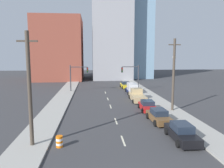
# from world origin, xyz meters

# --- Properties ---
(sidewalk_left) EXTENTS (3.20, 88.17, 0.16)m
(sidewalk_left) POSITION_xyz_m (-7.89, 44.09, 0.08)
(sidewalk_left) COLOR #9E9B93
(sidewalk_left) RESTS_ON ground
(sidewalk_right) EXTENTS (3.20, 88.17, 0.16)m
(sidewalk_right) POSITION_xyz_m (7.89, 44.09, 0.08)
(sidewalk_right) COLOR #9E9B93
(sidewalk_right) RESTS_ON ground
(lane_stripe_at_8m) EXTENTS (0.16, 2.40, 0.01)m
(lane_stripe_at_8m) POSITION_xyz_m (0.00, 8.03, 0.00)
(lane_stripe_at_8m) COLOR beige
(lane_stripe_at_8m) RESTS_ON ground
(lane_stripe_at_14m) EXTENTS (0.16, 2.40, 0.01)m
(lane_stripe_at_14m) POSITION_xyz_m (0.00, 13.84, 0.00)
(lane_stripe_at_14m) COLOR beige
(lane_stripe_at_14m) RESTS_ON ground
(lane_stripe_at_21m) EXTENTS (0.16, 2.40, 0.01)m
(lane_stripe_at_21m) POSITION_xyz_m (0.00, 21.08, 0.00)
(lane_stripe_at_21m) COLOR beige
(lane_stripe_at_21m) RESTS_ON ground
(lane_stripe_at_27m) EXTENTS (0.16, 2.40, 0.01)m
(lane_stripe_at_27m) POSITION_xyz_m (0.00, 26.63, 0.00)
(lane_stripe_at_27m) COLOR beige
(lane_stripe_at_27m) RESTS_ON ground
(lane_stripe_at_33m) EXTENTS (0.16, 2.40, 0.01)m
(lane_stripe_at_33m) POSITION_xyz_m (0.00, 33.18, 0.00)
(lane_stripe_at_33m) COLOR beige
(lane_stripe_at_33m) RESTS_ON ground
(building_brick_left) EXTENTS (14.00, 16.00, 18.66)m
(building_brick_left) POSITION_xyz_m (-12.56, 59.06, 9.33)
(building_brick_left) COLOR brown
(building_brick_left) RESTS_ON ground
(building_office_center) EXTENTS (12.00, 20.00, 28.07)m
(building_office_center) POSITION_xyz_m (3.64, 63.06, 14.04)
(building_office_center) COLOR #99999E
(building_office_center) RESTS_ON ground
(building_glass_right) EXTENTS (13.00, 20.00, 30.08)m
(building_glass_right) POSITION_xyz_m (10.39, 67.06, 15.04)
(building_glass_right) COLOR #7A9EB7
(building_glass_right) RESTS_ON ground
(traffic_signal_left) EXTENTS (3.77, 0.35, 5.51)m
(traffic_signal_left) POSITION_xyz_m (-5.95, 34.74, 3.56)
(traffic_signal_left) COLOR #38383D
(traffic_signal_left) RESTS_ON ground
(traffic_signal_right) EXTENTS (3.77, 0.35, 5.51)m
(traffic_signal_right) POSITION_xyz_m (5.95, 34.74, 3.56)
(traffic_signal_right) COLOR #38383D
(traffic_signal_right) RESTS_ON ground
(utility_pole_left_near) EXTENTS (1.60, 0.32, 9.41)m
(utility_pole_left_near) POSITION_xyz_m (-7.67, 7.49, 4.83)
(utility_pole_left_near) COLOR #473D33
(utility_pole_left_near) RESTS_ON ground
(utility_pole_right_mid) EXTENTS (1.60, 0.32, 9.67)m
(utility_pole_right_mid) POSITION_xyz_m (8.09, 17.63, 4.96)
(utility_pole_right_mid) COLOR #473D33
(utility_pole_right_mid) RESTS_ON ground
(traffic_barrel) EXTENTS (0.56, 0.56, 0.95)m
(traffic_barrel) POSITION_xyz_m (-5.42, 7.18, 0.47)
(traffic_barrel) COLOR orange
(traffic_barrel) RESTS_ON ground
(street_lamp) EXTENTS (0.44, 0.44, 7.49)m
(street_lamp) POSITION_xyz_m (8.14, 17.73, 4.40)
(street_lamp) COLOR #4C4C51
(street_lamp) RESTS_ON ground
(sedan_black) EXTENTS (2.06, 4.75, 1.54)m
(sedan_black) POSITION_xyz_m (5.19, 7.66, 0.70)
(sedan_black) COLOR black
(sedan_black) RESTS_ON ground
(sedan_brown) EXTENTS (2.11, 4.66, 1.49)m
(sedan_brown) POSITION_xyz_m (4.79, 13.05, 0.68)
(sedan_brown) COLOR brown
(sedan_brown) RESTS_ON ground
(sedan_red) EXTENTS (2.20, 4.48, 1.38)m
(sedan_red) POSITION_xyz_m (4.84, 18.32, 0.63)
(sedan_red) COLOR red
(sedan_red) RESTS_ON ground
(pickup_truck_tan) EXTENTS (2.40, 6.12, 1.93)m
(pickup_truck_tan) POSITION_xyz_m (4.81, 24.99, 0.78)
(pickup_truck_tan) COLOR tan
(pickup_truck_tan) RESTS_ON ground
(box_truck_navy) EXTENTS (2.35, 6.26, 2.00)m
(box_truck_navy) POSITION_xyz_m (5.18, 31.71, 0.94)
(box_truck_navy) COLOR #141E47
(box_truck_navy) RESTS_ON ground
(sedan_yellow) EXTENTS (2.20, 4.77, 1.47)m
(sedan_yellow) POSITION_xyz_m (5.05, 39.26, 0.67)
(sedan_yellow) COLOR gold
(sedan_yellow) RESTS_ON ground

